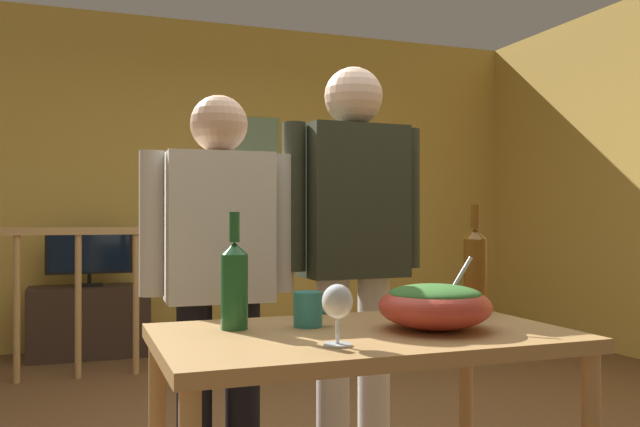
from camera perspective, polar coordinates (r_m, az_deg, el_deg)
The scene contains 13 objects.
back_wall at distance 5.97m, azimuth -10.55°, elevation 2.68°, with size 6.23×0.10×2.80m, color gold.
framed_picture at distance 6.02m, azimuth -6.45°, elevation 5.45°, with size 0.63×0.03×0.58m, color gray.
stair_railing at distance 4.83m, azimuth -19.37°, elevation -5.59°, with size 3.12×0.10×1.07m.
tv_console at distance 5.59m, azimuth -19.04°, elevation -8.66°, with size 0.90×0.40×0.55m, color #38281E.
flat_screen_tv at distance 5.51m, azimuth -19.02°, elevation -3.10°, with size 0.64×0.12×0.46m.
serving_table at distance 1.97m, azimuth 3.61°, elevation -12.49°, with size 1.16×0.70×0.76m.
salad_bowl at distance 1.99m, azimuth 9.74°, elevation -7.58°, with size 0.33×0.33×0.21m.
wine_glass at distance 1.70m, azimuth 1.50°, elevation -7.69°, with size 0.08×0.08×0.16m.
wine_bottle_amber at distance 2.33m, azimuth 13.07°, elevation -4.61°, with size 0.08×0.08×0.37m.
wine_bottle_green at distance 1.97m, azimuth -7.30°, elevation -5.87°, with size 0.08×0.08×0.34m.
mug_teal at distance 2.01m, azimuth -0.99°, elevation -8.14°, with size 0.12×0.09×0.10m.
person_standing_left at distance 2.52m, azimuth -8.60°, elevation -4.53°, with size 0.57×0.23×1.54m.
person_standing_right at distance 2.68m, azimuth 2.87°, elevation -2.11°, with size 0.59×0.23×1.69m.
Camera 1 is at (-0.99, -2.78, 1.09)m, focal length 37.62 mm.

